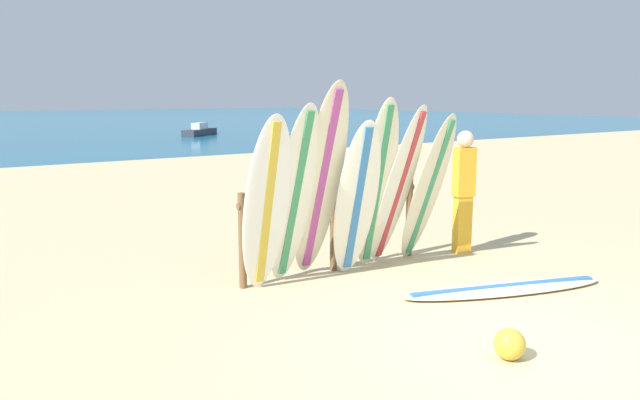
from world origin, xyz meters
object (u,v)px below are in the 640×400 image
Objects in this scene: surfboard_leaning_center_right at (377,185)px; surfboard_leaning_right at (398,186)px; surfboard_leaning_left at (294,196)px; surfboard_rack at (334,215)px; beach_ball at (510,344)px; small_boat_offshore at (200,131)px; surfboard_leaning_far_left at (267,204)px; surfboard_leaning_center_left at (321,183)px; surfboard_leaning_center at (357,200)px; surfboard_leaning_far_right at (428,189)px; surfboard_lying_on_sand at (504,288)px; beachgoer_standing at (464,186)px.

surfboard_leaning_center_right is 0.35m from surfboard_leaning_right.
surfboard_leaning_left is 1.55m from surfboard_leaning_right.
beach_ball is at bearing -97.12° from surfboard_rack.
surfboard_leaning_far_left is at bearing -112.48° from small_boat_offshore.
surfboard_leaning_center_right is at bearing -2.07° from surfboard_leaning_center_left.
surfboard_leaning_right is (0.76, 0.11, 0.08)m from surfboard_leaning_center.
surfboard_leaning_center_right is (1.20, -0.04, 0.03)m from surfboard_leaning_left.
surfboard_leaning_far_right is at bearing 58.61° from beach_ball.
surfboard_leaning_left is at bearing 178.28° from surfboard_leaning_center_right.
surfboard_leaning_far_left is 1.01× the size of surfboard_leaning_far_right.
surfboard_leaning_left reaches higher than surfboard_leaning_center.
small_boat_offshore is at bearing 68.21° from surfboard_leaning_left.
surfboard_leaning_center_right is 0.86× the size of surfboard_lying_on_sand.
surfboard_rack reaches higher than surfboard_lying_on_sand.
surfboard_leaning_far_right is at bearing -19.21° from surfboard_rack.
surfboard_rack is 28.27m from small_boat_offshore.
surfboard_leaning_far_right is 0.78× the size of surfboard_lying_on_sand.
surfboard_rack is at bearing 171.48° from beachgoer_standing.
surfboard_rack is 2.23m from surfboard_lying_on_sand.
surfboard_lying_on_sand is 29.64m from small_boat_offshore.
surfboard_leaning_left is at bearing 178.05° from surfboard_leaning_right.
surfboard_leaning_far_right reaches higher than small_boat_offshore.
beachgoer_standing is (2.44, -0.02, -0.24)m from surfboard_leaning_center_left.
beach_ball is (-1.60, -2.63, -0.87)m from surfboard_leaning_far_right.
surfboard_leaning_center_left is 2.45m from beachgoer_standing.
surfboard_leaning_far_right is (1.22, -0.43, 0.29)m from surfboard_rack.
surfboard_leaning_center is 1.20m from surfboard_leaning_far_right.
surfboard_leaning_right is at bearing 8.03° from surfboard_leaning_center.
surfboard_rack is 3.13m from beach_ball.
surfboard_leaning_center_right is at bearing 16.54° from surfboard_leaning_center.
surfboard_leaning_center_left is at bearing 175.02° from surfboard_leaning_far_right.
surfboard_leaning_center_left is 1.64m from surfboard_leaning_far_right.
surfboard_leaning_center_right is at bearing 171.92° from surfboard_leaning_far_right.
surfboard_leaning_right reaches higher than surfboard_leaning_far_right.
surfboard_leaning_far_right is (0.78, -0.11, -0.10)m from surfboard_leaning_center_right.
surfboard_leaning_center_right is 0.77× the size of small_boat_offshore.
small_boat_offshore is at bearing 69.43° from surfboard_rack.
surfboard_leaning_left is at bearing 179.09° from surfboard_leaning_center_left.
surfboard_lying_on_sand is 1.92m from beach_ball.
small_boat_offshore is (9.91, 26.91, -0.72)m from surfboard_leaning_center.
small_boat_offshore reaches higher than surfboard_lying_on_sand.
surfboard_leaning_left is 0.39m from surfboard_leaning_center_left.
surfboard_leaning_left is 1.01× the size of surfboard_leaning_right.
surfboard_rack is 1.38× the size of surfboard_leaning_center.
beachgoer_standing is at bearing 1.20° from surfboard_leaning_right.
surfboard_leaning_right is at bearing -2.74° from surfboard_leaning_center_right.
surfboard_leaning_center_right is at bearing -179.65° from beachgoer_standing.
surfboard_lying_on_sand is at bearing -66.65° from surfboard_leaning_center_right.
surfboard_leaning_right is (1.18, -0.05, -0.14)m from surfboard_leaning_center_left.
surfboard_leaning_far_right reaches higher than beachgoer_standing.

